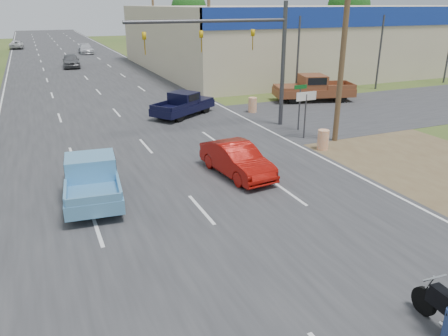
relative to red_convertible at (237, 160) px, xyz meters
name	(u,v)px	position (x,y,z in m)	size (l,w,h in m)	color
main_road	(86,78)	(-2.58, 29.45, -0.67)	(15.00, 180.00, 0.02)	#2D2D30
cross_road	(137,136)	(-2.58, 7.45, -0.67)	(120.00, 10.00, 0.02)	#2D2D30
dirt_verge	(398,153)	(8.42, -0.55, -0.68)	(8.00, 18.00, 0.01)	brown
big_box_store	(352,34)	(29.42, 29.38, 2.63)	(50.00, 28.10, 6.60)	#B7A88C
utility_pole_1	(344,37)	(6.92, 2.45, 4.63)	(2.00, 0.28, 10.00)	#4C3823
utility_pole_2	(209,23)	(6.92, 20.45, 4.63)	(2.00, 0.28, 10.00)	#4C3823
utility_pole_3	(154,17)	(6.92, 38.45, 4.63)	(2.00, 0.28, 10.00)	#4C3823
tree_3	(349,7)	(52.42, 59.45, 5.51)	(8.40, 8.40, 10.40)	#422D19
tree_5	(189,8)	(27.42, 84.45, 5.20)	(7.98, 7.98, 9.88)	#422D19
barrel_0	(323,140)	(5.42, 1.45, -0.18)	(0.56, 0.56, 1.00)	orange
barrel_1	(253,105)	(5.82, 9.95, -0.18)	(0.56, 0.56, 1.00)	orange
lane_sign	(306,104)	(5.62, 3.45, 1.22)	(1.20, 0.08, 2.52)	#3F3F44
street_name_sign	(300,103)	(6.22, 4.95, 0.93)	(0.80, 0.08, 2.61)	#3F3F44
signal_mast	(241,44)	(3.25, 6.45, 4.12)	(9.12, 0.40, 7.00)	#3F3F44
red_convertible	(237,160)	(0.00, 0.00, 0.00)	(1.44, 4.14, 1.37)	#8F0C06
blue_pickup	(92,176)	(-5.89, 0.14, 0.14)	(2.40, 5.11, 1.64)	black
navy_pickup	(184,104)	(1.36, 10.92, 0.09)	(4.84, 4.06, 1.54)	black
brown_pickup	(312,88)	(11.54, 11.49, 0.29)	(6.22, 3.74, 1.93)	black
distant_car_grey	(71,61)	(-3.13, 37.74, 0.09)	(1.81, 4.51, 1.54)	#56575B
distant_car_silver	(86,49)	(0.28, 52.49, -0.01)	(1.88, 4.64, 1.35)	silver
distant_car_white	(16,45)	(-9.08, 64.53, -0.06)	(2.08, 4.50, 1.25)	silver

